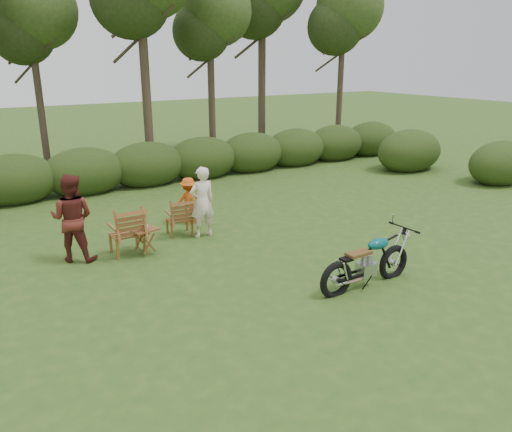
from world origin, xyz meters
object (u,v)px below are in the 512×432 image
lawn_chair_right (180,235)px  adult_a (203,236)px  cup (145,227)px  side_table (145,241)px  lawn_chair_left (128,253)px  motorcycle (365,285)px  child (190,223)px  adult_b (77,259)px

lawn_chair_right → adult_a: 0.58m
lawn_chair_right → cup: 1.48m
cup → side_table: bearing=101.3°
lawn_chair_left → adult_a: (1.84, 0.12, 0.00)m
motorcycle → child: bearing=103.1°
lawn_chair_right → side_table: 1.36m
lawn_chair_left → motorcycle: bearing=129.7°
lawn_chair_right → child: child is taller
motorcycle → adult_a: bearing=108.1°
lawn_chair_left → adult_a: adult_a is taller
motorcycle → adult_a: 4.16m
motorcycle → side_table: size_ratio=3.54×
side_table → adult_a: adult_a is taller
lawn_chair_right → lawn_chair_left: 1.51m
adult_b → motorcycle: bearing=169.4°
side_table → adult_b: (-1.31, 0.45, -0.28)m
lawn_chair_left → adult_b: 1.04m
lawn_chair_left → adult_b: adult_b is taller
motorcycle → lawn_chair_left: bearing=129.0°
cup → child: size_ratio=0.12×
adult_b → lawn_chair_left: bearing=-159.8°
cup → adult_a: (1.53, 0.37, -0.62)m
cup → adult_b: (-1.32, 0.49, -0.62)m
adult_a → side_table: bearing=12.5°
motorcycle → side_table: 4.62m
side_table → adult_a: bearing=12.2°
side_table → cup: 0.34m
lawn_chair_left → child: child is taller
motorcycle → adult_a: adult_a is taller
lawn_chair_right → lawn_chair_left: lawn_chair_left is taller
cup → lawn_chair_left: bearing=141.1°
side_table → adult_a: (1.53, 0.33, -0.28)m
side_table → adult_b: bearing=161.0°
adult_b → lawn_chair_right: bearing=-140.0°
side_table → adult_b: size_ratio=0.31×
adult_a → adult_b: size_ratio=0.92×
child → adult_a: bearing=93.6°
adult_a → child: bearing=-96.5°
motorcycle → adult_b: bearing=135.2°
lawn_chair_right → lawn_chair_left: (-1.42, -0.51, 0.00)m
side_table → cup: size_ratio=4.10×
motorcycle → adult_b: 5.83m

